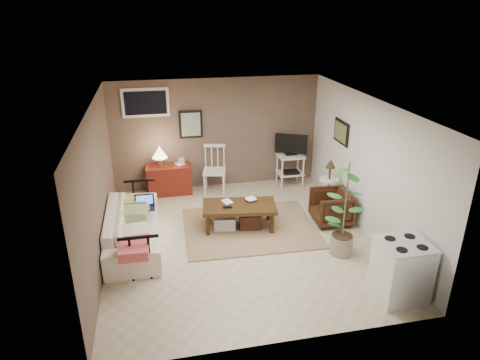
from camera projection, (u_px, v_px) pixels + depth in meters
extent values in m
plane|color=#C1B293|center=(240.00, 239.00, 7.48)|extent=(5.00, 5.00, 0.00)
cube|color=black|center=(191.00, 124.00, 9.06)|extent=(0.50, 0.03, 0.60)
cube|color=black|center=(341.00, 132.00, 8.27)|extent=(0.03, 0.60, 0.45)
cube|color=silver|center=(146.00, 103.00, 8.70)|extent=(0.96, 0.03, 0.60)
cube|color=#8E7353|center=(250.00, 227.00, 7.86)|extent=(2.43, 1.97, 0.02)
cube|color=#3B2510|center=(239.00, 207.00, 7.70)|extent=(1.39, 0.85, 0.07)
cylinder|color=#3B2510|center=(208.00, 225.00, 7.53)|extent=(0.07, 0.07, 0.41)
cylinder|color=#3B2510|center=(272.00, 223.00, 7.59)|extent=(0.07, 0.07, 0.41)
cylinder|color=#3B2510|center=(208.00, 212.00, 7.99)|extent=(0.07, 0.07, 0.41)
cylinder|color=#3B2510|center=(269.00, 211.00, 8.06)|extent=(0.07, 0.07, 0.41)
cube|color=black|center=(227.00, 207.00, 7.57)|extent=(0.17, 0.08, 0.02)
cube|color=#462519|center=(250.00, 220.00, 7.82)|extent=(0.42, 0.38, 0.28)
cube|color=silver|center=(225.00, 222.00, 7.80)|extent=(0.42, 0.38, 0.24)
imported|color=white|center=(133.00, 221.00, 7.19)|extent=(0.64, 2.21, 0.86)
cube|color=black|center=(145.00, 208.00, 7.49)|extent=(0.34, 0.23, 0.02)
cube|color=black|center=(144.00, 200.00, 7.56)|extent=(0.34, 0.02, 0.21)
cube|color=blue|center=(144.00, 200.00, 7.55)|extent=(0.29, 0.00, 0.17)
cube|color=maroon|center=(169.00, 180.00, 9.18)|extent=(0.95, 0.42, 0.63)
cylinder|color=olive|center=(160.00, 162.00, 8.95)|extent=(0.11, 0.11, 0.21)
cone|color=#FFF5B7|center=(160.00, 152.00, 8.86)|extent=(0.32, 0.32, 0.25)
cube|color=tan|center=(181.00, 161.00, 9.11)|extent=(0.13, 0.02, 0.16)
cube|color=silver|center=(214.00, 171.00, 9.16)|extent=(0.56, 0.56, 0.04)
cylinder|color=silver|center=(205.00, 186.00, 9.08)|extent=(0.04, 0.04, 0.47)
cylinder|color=silver|center=(223.00, 186.00, 9.08)|extent=(0.04, 0.04, 0.47)
cylinder|color=silver|center=(206.00, 179.00, 9.45)|extent=(0.04, 0.04, 0.47)
cylinder|color=silver|center=(224.00, 179.00, 9.45)|extent=(0.04, 0.04, 0.47)
cube|color=silver|center=(214.00, 146.00, 9.16)|extent=(0.47, 0.14, 0.07)
cube|color=silver|center=(291.00, 156.00, 9.48)|extent=(0.56, 0.46, 0.04)
cube|color=silver|center=(290.00, 173.00, 9.63)|extent=(0.56, 0.46, 0.03)
cylinder|color=silver|center=(282.00, 174.00, 9.39)|extent=(0.04, 0.04, 0.71)
cylinder|color=silver|center=(303.00, 172.00, 9.48)|extent=(0.04, 0.04, 0.71)
cylinder|color=silver|center=(277.00, 168.00, 9.74)|extent=(0.04, 0.04, 0.71)
cylinder|color=silver|center=(297.00, 166.00, 9.83)|extent=(0.04, 0.04, 0.71)
cube|color=black|center=(291.00, 154.00, 9.46)|extent=(0.25, 0.14, 0.03)
cube|color=black|center=(291.00, 144.00, 9.37)|extent=(0.66, 0.35, 0.43)
cube|color=#DC8855|center=(291.00, 144.00, 9.37)|extent=(0.55, 0.27, 0.35)
cube|color=black|center=(291.00, 173.00, 9.58)|extent=(0.36, 0.25, 0.10)
cylinder|color=silver|center=(327.00, 207.00, 8.64)|extent=(0.27, 0.27, 0.03)
cylinder|color=silver|center=(328.00, 194.00, 8.52)|extent=(0.05, 0.05, 0.58)
cylinder|color=silver|center=(329.00, 180.00, 8.41)|extent=(0.39, 0.39, 0.03)
cylinder|color=#311B0D|center=(330.00, 173.00, 8.35)|extent=(0.04, 0.04, 0.25)
cone|color=#332515|center=(331.00, 163.00, 8.28)|extent=(0.19, 0.19, 0.18)
imported|color=#311B0D|center=(331.00, 206.00, 7.94)|extent=(0.67, 0.71, 0.69)
cylinder|color=gray|center=(341.00, 245.00, 7.01)|extent=(0.37, 0.37, 0.33)
cylinder|color=#4C602D|center=(346.00, 200.00, 6.70)|extent=(0.02, 0.02, 1.28)
cube|color=silver|center=(401.00, 271.00, 5.89)|extent=(0.65, 0.60, 0.83)
cube|color=silver|center=(406.00, 244.00, 5.72)|extent=(0.67, 0.62, 0.03)
cylinder|color=black|center=(402.00, 250.00, 5.55)|extent=(0.15, 0.15, 0.01)
cylinder|color=black|center=(422.00, 247.00, 5.61)|extent=(0.15, 0.15, 0.01)
cylinder|color=black|center=(390.00, 238.00, 5.82)|extent=(0.15, 0.15, 0.01)
cylinder|color=black|center=(410.00, 236.00, 5.88)|extent=(0.15, 0.15, 0.01)
imported|color=#3B2510|center=(251.00, 196.00, 7.81)|extent=(0.20, 0.09, 0.20)
imported|color=#3B2510|center=(223.00, 198.00, 7.72)|extent=(0.16, 0.06, 0.22)
imported|color=#3B2510|center=(176.00, 160.00, 9.06)|extent=(0.16, 0.08, 0.22)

